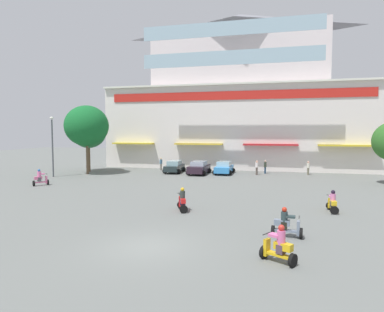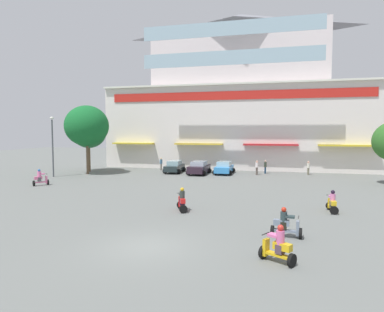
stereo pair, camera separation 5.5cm
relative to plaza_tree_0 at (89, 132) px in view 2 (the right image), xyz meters
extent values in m
plane|color=slate|center=(17.41, -11.32, -5.02)|extent=(128.00, 128.00, 0.00)
cube|color=silver|center=(17.41, 11.45, 0.47)|extent=(36.24, 11.54, 10.97)
cube|color=silver|center=(17.41, 12.03, 10.02)|extent=(23.43, 10.38, 8.13)
pyramid|color=slate|center=(17.41, 12.03, 15.40)|extent=(23.89, 10.62, 2.62)
cube|color=red|center=(17.41, 5.62, 4.61)|extent=(33.34, 0.12, 1.08)
cube|color=silver|center=(17.41, 5.58, 6.08)|extent=(36.24, 0.70, 0.24)
cube|color=gold|center=(3.69, 5.13, -1.62)|extent=(5.80, 1.10, 0.20)
cube|color=gold|center=(12.88, 5.13, -1.62)|extent=(6.31, 1.10, 0.20)
cube|color=red|center=(22.04, 5.13, -1.62)|extent=(6.68, 1.10, 0.20)
cube|color=gold|center=(30.99, 5.13, -1.62)|extent=(6.70, 1.10, 0.20)
cube|color=#99B7C6|center=(17.41, 1.03, 8.40)|extent=(20.61, 0.08, 1.63)
cube|color=#99B7C6|center=(17.41, 1.03, 11.65)|extent=(20.61, 0.08, 1.63)
cylinder|color=brown|center=(0.00, 0.00, -3.26)|extent=(0.25, 0.25, 3.50)
ellipsoid|color=#29723E|center=(0.00, 0.00, 0.01)|extent=(4.35, 4.16, 4.12)
cylinder|color=brown|center=(1.14, -2.31, -3.05)|extent=(0.29, 0.29, 3.92)
ellipsoid|color=#16612A|center=(1.14, -2.31, 0.69)|extent=(5.10, 5.11, 4.76)
cube|color=#202B2D|center=(10.71, 1.53, -4.41)|extent=(1.78, 4.08, 0.67)
cube|color=#8DB3BB|center=(10.71, 1.53, -3.81)|extent=(1.49, 2.06, 0.53)
cylinder|color=black|center=(9.84, 2.76, -4.72)|extent=(0.60, 0.18, 0.60)
cylinder|color=black|center=(11.50, 2.81, -4.72)|extent=(0.60, 0.18, 0.60)
cylinder|color=black|center=(9.92, 0.26, -4.72)|extent=(0.60, 0.18, 0.60)
cylinder|color=black|center=(11.58, 0.31, -4.72)|extent=(0.60, 0.18, 0.60)
cube|color=#2A1C28|center=(13.96, 0.82, -4.36)|extent=(1.94, 4.42, 0.78)
cube|color=#A4B0C1|center=(13.96, 0.82, -3.72)|extent=(1.62, 2.23, 0.49)
cylinder|color=black|center=(13.09, 2.20, -4.72)|extent=(0.60, 0.18, 0.60)
cylinder|color=black|center=(14.91, 2.15, -4.72)|extent=(0.60, 0.18, 0.60)
cylinder|color=black|center=(13.01, -0.51, -4.72)|extent=(0.60, 0.18, 0.60)
cylinder|color=black|center=(14.84, -0.56, -4.72)|extent=(0.60, 0.18, 0.60)
cube|color=#3385CE|center=(16.80, 1.79, -4.41)|extent=(1.77, 4.09, 0.66)
cube|color=#A2C3CB|center=(16.80, 1.79, -3.80)|extent=(1.51, 2.05, 0.56)
cylinder|color=black|center=(15.93, 3.06, -4.72)|extent=(0.60, 0.17, 0.60)
cylinder|color=black|center=(17.68, 3.05, -4.72)|extent=(0.60, 0.17, 0.60)
cylinder|color=black|center=(15.91, 0.53, -4.72)|extent=(0.60, 0.17, 0.60)
cylinder|color=black|center=(17.66, 0.52, -4.72)|extent=(0.60, 0.17, 0.60)
cylinder|color=black|center=(1.82, -10.45, -4.76)|extent=(0.49, 0.45, 0.52)
cylinder|color=black|center=(1.02, -11.39, -4.76)|extent=(0.49, 0.45, 0.52)
cube|color=#D86792|center=(1.42, -10.92, -4.70)|extent=(0.92, 1.01, 0.10)
cube|color=#D86792|center=(1.27, -11.09, -4.29)|extent=(0.68, 0.72, 0.28)
cube|color=#D86792|center=(1.74, -10.54, -4.51)|extent=(0.33, 0.31, 0.71)
cylinder|color=black|center=(1.75, -10.52, -3.95)|extent=(0.42, 0.36, 0.04)
cube|color=#49484E|center=(1.34, -11.01, -4.41)|extent=(0.43, 0.42, 0.36)
cylinder|color=pink|center=(1.34, -11.01, -3.96)|extent=(0.45, 0.45, 0.55)
sphere|color=#2A5F9E|center=(1.34, -11.01, -3.57)|extent=(0.25, 0.25, 0.25)
cube|color=pink|center=(1.51, -10.80, -3.93)|extent=(0.54, 0.56, 0.10)
cylinder|color=black|center=(26.34, -14.73, -4.76)|extent=(0.53, 0.17, 0.52)
cylinder|color=black|center=(26.41, -16.02, -4.76)|extent=(0.53, 0.17, 0.52)
cube|color=gold|center=(26.38, -15.38, -4.70)|extent=(0.34, 1.15, 0.10)
cube|color=gold|center=(26.39, -15.61, -4.36)|extent=(0.34, 0.74, 0.28)
cube|color=gold|center=(26.35, -14.86, -4.55)|extent=(0.33, 0.16, 0.64)
cylinder|color=black|center=(26.35, -14.83, -4.02)|extent=(0.52, 0.06, 0.04)
cube|color=#434242|center=(26.38, -15.51, -4.48)|extent=(0.33, 0.30, 0.36)
cylinder|color=pink|center=(26.38, -15.51, -4.06)|extent=(0.34, 0.34, 0.49)
sphere|color=black|center=(26.38, -15.51, -3.71)|extent=(0.25, 0.25, 0.25)
cube|color=pink|center=(26.37, -15.22, -4.03)|extent=(0.36, 0.46, 0.10)
cylinder|color=black|center=(24.11, -21.46, -4.76)|extent=(0.19, 0.53, 0.52)
cylinder|color=black|center=(22.80, -21.33, -4.76)|extent=(0.19, 0.53, 0.52)
cube|color=slate|center=(23.46, -21.39, -4.70)|extent=(1.18, 0.39, 0.10)
cube|color=slate|center=(23.22, -21.37, -4.31)|extent=(0.76, 0.37, 0.28)
cube|color=slate|center=(23.98, -21.44, -4.52)|extent=(0.17, 0.33, 0.69)
cylinder|color=black|center=(24.01, -21.45, -3.97)|extent=(0.08, 0.52, 0.04)
cube|color=black|center=(23.33, -21.38, -4.43)|extent=(0.31, 0.34, 0.36)
cylinder|color=#2A393B|center=(23.33, -21.38, -4.01)|extent=(0.35, 0.35, 0.48)
sphere|color=red|center=(23.33, -21.38, -3.66)|extent=(0.25, 0.25, 0.25)
cube|color=#2A393B|center=(23.61, -21.41, -3.99)|extent=(0.47, 0.38, 0.10)
cylinder|color=black|center=(22.50, -24.45, -4.76)|extent=(0.39, 0.52, 0.52)
cylinder|color=black|center=(23.59, -25.09, -4.76)|extent=(0.39, 0.52, 0.52)
cube|color=gold|center=(23.04, -24.77, -4.70)|extent=(1.10, 0.81, 0.10)
cube|color=gold|center=(23.24, -24.89, -4.31)|extent=(0.76, 0.62, 0.28)
cube|color=gold|center=(22.61, -24.51, -4.52)|extent=(0.28, 0.35, 0.69)
cylinder|color=black|center=(22.58, -24.50, -3.97)|extent=(0.30, 0.47, 0.04)
cube|color=#4E3A46|center=(23.15, -24.83, -4.43)|extent=(0.40, 0.42, 0.36)
cylinder|color=#D6649D|center=(23.15, -24.83, -3.98)|extent=(0.44, 0.44, 0.54)
sphere|color=red|center=(23.15, -24.83, -3.60)|extent=(0.25, 0.25, 0.25)
cube|color=#D6649D|center=(22.91, -24.69, -3.95)|extent=(0.55, 0.52, 0.10)
cylinder|color=black|center=(16.82, -16.85, -4.76)|extent=(0.53, 0.34, 0.52)
cylinder|color=black|center=(17.32, -18.00, -4.76)|extent=(0.53, 0.34, 0.52)
cube|color=red|center=(17.07, -17.43, -4.70)|extent=(0.70, 1.12, 0.10)
cube|color=red|center=(17.16, -17.64, -4.29)|extent=(0.56, 0.76, 0.28)
cube|color=red|center=(16.87, -16.97, -4.50)|extent=(0.35, 0.26, 0.71)
cylinder|color=black|center=(16.86, -16.95, -3.95)|extent=(0.49, 0.24, 0.04)
cube|color=#252343|center=(17.12, -17.54, -4.41)|extent=(0.41, 0.38, 0.36)
cylinder|color=#2D3834|center=(17.12, -17.54, -3.96)|extent=(0.42, 0.42, 0.53)
sphere|color=gold|center=(17.12, -17.54, -3.59)|extent=(0.25, 0.25, 0.25)
cube|color=#2D3834|center=(17.01, -17.29, -3.94)|extent=(0.49, 0.54, 0.10)
cylinder|color=#6B6650|center=(26.43, 3.33, -4.61)|extent=(0.25, 0.25, 0.81)
cylinder|color=beige|center=(26.43, 3.33, -3.92)|extent=(0.40, 0.40, 0.56)
sphere|color=tan|center=(26.43, 3.33, -3.53)|extent=(0.24, 0.24, 0.24)
cylinder|color=#18324E|center=(21.52, 3.35, -4.62)|extent=(0.26, 0.26, 0.79)
cylinder|color=#30392C|center=(21.52, 3.35, -3.94)|extent=(0.42, 0.42, 0.58)
sphere|color=tan|center=(21.52, 3.35, -3.52)|extent=(0.24, 0.24, 0.24)
cylinder|color=#4F443C|center=(20.62, 1.88, -4.58)|extent=(0.24, 0.24, 0.87)
cylinder|color=silver|center=(20.62, 1.88, -3.86)|extent=(0.39, 0.39, 0.56)
sphere|color=tan|center=(20.62, 1.88, -3.46)|extent=(0.24, 0.24, 0.24)
cylinder|color=#69635C|center=(8.28, 3.48, -4.59)|extent=(0.25, 0.25, 0.85)
cylinder|color=#3F6886|center=(8.28, 3.48, -3.89)|extent=(0.40, 0.40, 0.54)
sphere|color=tan|center=(8.28, 3.48, -3.50)|extent=(0.23, 0.23, 0.23)
cylinder|color=#474C51|center=(-1.27, -5.41, -1.84)|extent=(0.16, 0.16, 6.35)
ellipsoid|color=silver|center=(-1.27, -5.41, 1.52)|extent=(0.40, 0.40, 0.28)
camera|label=1|loc=(22.96, -38.21, 0.16)|focal=31.93mm
camera|label=2|loc=(23.02, -38.20, 0.16)|focal=31.93mm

